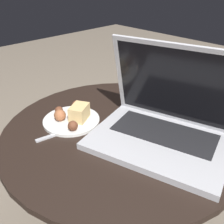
{
  "coord_description": "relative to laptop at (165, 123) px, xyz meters",
  "views": [
    {
      "loc": [
        0.46,
        -0.49,
        0.94
      ],
      "look_at": [
        -0.01,
        -0.03,
        0.57
      ],
      "focal_mm": 42.0,
      "sensor_mm": 36.0,
      "label": 1
    }
  ],
  "objects": [
    {
      "name": "table",
      "position": [
        -0.12,
        -0.05,
        -0.17
      ],
      "size": [
        0.72,
        0.72,
        0.5
      ],
      "color": "black",
      "rests_on": "ground_plane"
    },
    {
      "name": "laptop",
      "position": [
        0.0,
        0.0,
        0.0
      ],
      "size": [
        0.43,
        0.35,
        0.27
      ],
      "color": "#B2B2B7",
      "rests_on": "table"
    },
    {
      "name": "beer_glass",
      "position": [
        -0.13,
        0.14,
        0.04
      ],
      "size": [
        0.08,
        0.08,
        0.18
      ],
      "color": "#C6701E",
      "rests_on": "table"
    },
    {
      "name": "snack_plate",
      "position": [
        -0.26,
        -0.13,
        -0.04
      ],
      "size": [
        0.18,
        0.18,
        0.06
      ],
      "color": "silver",
      "rests_on": "table"
    },
    {
      "name": "fork",
      "position": [
        -0.22,
        -0.16,
        -0.05
      ],
      "size": [
        0.05,
        0.2,
        0.0
      ],
      "color": "#B2B2B7",
      "rests_on": "table"
    }
  ]
}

